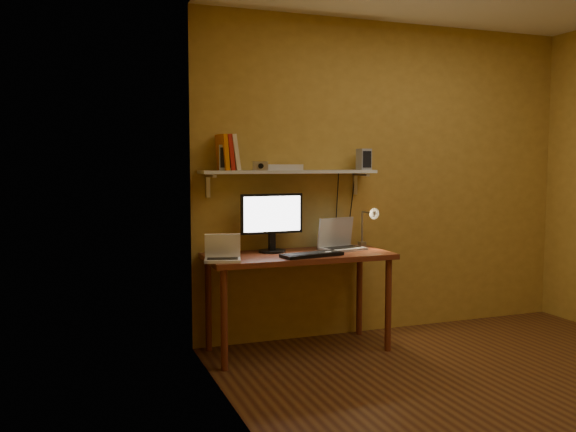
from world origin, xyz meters
name	(u,v)px	position (x,y,z in m)	size (l,w,h in m)	color
room	(522,185)	(0.00, 0.00, 1.30)	(3.44, 3.24, 2.64)	brown
desk	(298,265)	(-0.95, 1.28, 0.66)	(1.40, 0.60, 0.75)	maroon
wall_shelf	(289,172)	(-0.95, 1.47, 1.36)	(1.40, 0.25, 0.21)	silver
monitor	(272,219)	(-1.11, 1.42, 1.00)	(0.50, 0.22, 0.45)	black
laptop	(340,241)	(-0.56, 1.38, 0.82)	(0.37, 0.30, 0.25)	#999BA1
netbook	(223,253)	(-1.57, 1.14, 0.80)	(0.29, 0.24, 0.19)	white
keyboard	(312,255)	(-0.91, 1.11, 0.76)	(0.47, 0.16, 0.02)	black
mouse	(328,253)	(-0.78, 1.11, 0.77)	(0.09, 0.06, 0.03)	white
desk_lamp	(369,222)	(-0.29, 1.41, 0.96)	(0.09, 0.23, 0.38)	silver
speaker_left	(227,158)	(-1.45, 1.47, 1.47)	(0.11, 0.11, 0.19)	#999BA1
speaker_right	(364,159)	(-0.31, 1.46, 1.46)	(0.09, 0.09, 0.17)	#999BA1
books	(227,152)	(-1.44, 1.48, 1.51)	(0.16, 0.19, 0.27)	#CF680B
shelf_camera	(260,166)	(-1.21, 1.39, 1.41)	(0.12, 0.06, 0.07)	silver
router	(285,167)	(-0.98, 1.48, 1.40)	(0.27, 0.18, 0.04)	white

